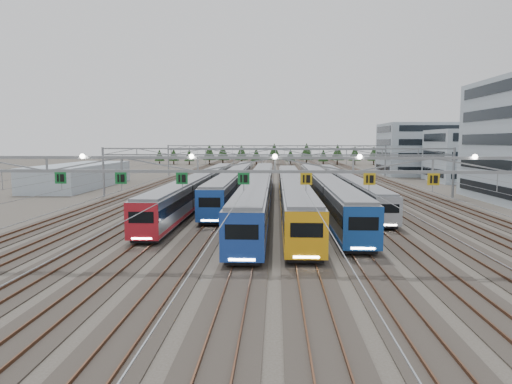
{
  "coord_description": "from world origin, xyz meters",
  "views": [
    {
      "loc": [
        0.08,
        -32.84,
        8.99
      ],
      "look_at": [
        -2.08,
        16.21,
        3.5
      ],
      "focal_mm": 32.0,
      "sensor_mm": 36.0,
      "label": 1
    }
  ],
  "objects_px": {
    "train_c": "(259,189)",
    "west_shed": "(80,176)",
    "train_d": "(292,192)",
    "gantry_near": "(274,168)",
    "train_a": "(202,186)",
    "train_e": "(323,189)",
    "gantry_mid": "(276,158)",
    "train_b": "(235,181)",
    "gantry_far": "(276,151)",
    "depot_bldg_mid": "(465,156)",
    "train_f": "(344,184)",
    "depot_bldg_north": "(425,149)"
  },
  "relations": [
    {
      "from": "train_c",
      "to": "west_shed",
      "type": "distance_m",
      "value": 43.2
    },
    {
      "from": "train_c",
      "to": "train_d",
      "type": "xyz_separation_m",
      "value": [
        4.5,
        -4.16,
        -0.02
      ]
    },
    {
      "from": "train_d",
      "to": "west_shed",
      "type": "distance_m",
      "value": 49.26
    },
    {
      "from": "west_shed",
      "to": "gantry_near",
      "type": "bearing_deg",
      "value": -55.12
    },
    {
      "from": "train_c",
      "to": "train_a",
      "type": "bearing_deg",
      "value": 148.42
    },
    {
      "from": "train_e",
      "to": "gantry_mid",
      "type": "height_order",
      "value": "gantry_mid"
    },
    {
      "from": "train_b",
      "to": "gantry_far",
      "type": "relative_size",
      "value": 1.07
    },
    {
      "from": "train_d",
      "to": "gantry_far",
      "type": "relative_size",
      "value": 1.0
    },
    {
      "from": "train_c",
      "to": "depot_bldg_mid",
      "type": "xyz_separation_m",
      "value": [
        44.27,
        39.19,
        3.44
      ]
    },
    {
      "from": "train_e",
      "to": "train_f",
      "type": "relative_size",
      "value": 1.01
    },
    {
      "from": "train_b",
      "to": "depot_bldg_mid",
      "type": "relative_size",
      "value": 3.76
    },
    {
      "from": "train_a",
      "to": "gantry_far",
      "type": "distance_m",
      "value": 49.86
    },
    {
      "from": "gantry_near",
      "to": "depot_bldg_mid",
      "type": "xyz_separation_m",
      "value": [
        42.06,
        70.38,
        -1.33
      ]
    },
    {
      "from": "gantry_far",
      "to": "west_shed",
      "type": "distance_m",
      "value": 48.98
    },
    {
      "from": "train_b",
      "to": "train_e",
      "type": "height_order",
      "value": "train_e"
    },
    {
      "from": "train_a",
      "to": "gantry_near",
      "type": "relative_size",
      "value": 1.14
    },
    {
      "from": "train_a",
      "to": "train_e",
      "type": "height_order",
      "value": "train_e"
    },
    {
      "from": "train_a",
      "to": "depot_bldg_north",
      "type": "bearing_deg",
      "value": 46.64
    },
    {
      "from": "gantry_mid",
      "to": "gantry_far",
      "type": "height_order",
      "value": "same"
    },
    {
      "from": "train_b",
      "to": "gantry_mid",
      "type": "distance_m",
      "value": 8.62
    },
    {
      "from": "gantry_near",
      "to": "gantry_far",
      "type": "relative_size",
      "value": 1.0
    },
    {
      "from": "gantry_far",
      "to": "train_c",
      "type": "bearing_deg",
      "value": -92.39
    },
    {
      "from": "gantry_far",
      "to": "gantry_near",
      "type": "bearing_deg",
      "value": -90.03
    },
    {
      "from": "train_b",
      "to": "train_a",
      "type": "bearing_deg",
      "value": -123.5
    },
    {
      "from": "depot_bldg_mid",
      "to": "train_c",
      "type": "bearing_deg",
      "value": -138.48
    },
    {
      "from": "gantry_far",
      "to": "train_d",
      "type": "bearing_deg",
      "value": -87.78
    },
    {
      "from": "gantry_mid",
      "to": "depot_bldg_mid",
      "type": "relative_size",
      "value": 3.52
    },
    {
      "from": "train_e",
      "to": "depot_bldg_north",
      "type": "distance_m",
      "value": 67.6
    },
    {
      "from": "train_a",
      "to": "train_e",
      "type": "distance_m",
      "value": 18.7
    },
    {
      "from": "train_c",
      "to": "gantry_far",
      "type": "bearing_deg",
      "value": 87.61
    },
    {
      "from": "gantry_far",
      "to": "train_f",
      "type": "bearing_deg",
      "value": -75.45
    },
    {
      "from": "depot_bldg_north",
      "to": "train_b",
      "type": "bearing_deg",
      "value": -134.57
    },
    {
      "from": "train_b",
      "to": "depot_bldg_mid",
      "type": "xyz_separation_m",
      "value": [
        48.77,
        26.85,
        3.5
      ]
    },
    {
      "from": "train_a",
      "to": "train_d",
      "type": "height_order",
      "value": "train_d"
    },
    {
      "from": "gantry_mid",
      "to": "gantry_far",
      "type": "distance_m",
      "value": 45.0
    },
    {
      "from": "train_b",
      "to": "west_shed",
      "type": "xyz_separation_m",
      "value": [
        -31.6,
        11.41,
        -0.0
      ]
    },
    {
      "from": "gantry_far",
      "to": "train_b",
      "type": "bearing_deg",
      "value": -99.22
    },
    {
      "from": "train_b",
      "to": "train_d",
      "type": "relative_size",
      "value": 1.07
    },
    {
      "from": "gantry_mid",
      "to": "depot_bldg_north",
      "type": "relative_size",
      "value": 2.56
    },
    {
      "from": "train_a",
      "to": "gantry_far",
      "type": "height_order",
      "value": "gantry_far"
    },
    {
      "from": "train_e",
      "to": "gantry_far",
      "type": "distance_m",
      "value": 54.03
    },
    {
      "from": "train_c",
      "to": "gantry_mid",
      "type": "bearing_deg",
      "value": 75.85
    },
    {
      "from": "gantry_mid",
      "to": "train_f",
      "type": "bearing_deg",
      "value": 8.44
    },
    {
      "from": "train_c",
      "to": "depot_bldg_north",
      "type": "bearing_deg",
      "value": 54.83
    },
    {
      "from": "train_b",
      "to": "train_f",
      "type": "xyz_separation_m",
      "value": [
        18.0,
        -1.74,
        -0.27
      ]
    },
    {
      "from": "depot_bldg_north",
      "to": "depot_bldg_mid",
      "type": "bearing_deg",
      "value": -83.19
    },
    {
      "from": "gantry_near",
      "to": "gantry_mid",
      "type": "relative_size",
      "value": 1.0
    },
    {
      "from": "train_e",
      "to": "gantry_near",
      "type": "xyz_separation_m",
      "value": [
        -6.8,
        -31.67,
        4.81
      ]
    },
    {
      "from": "train_d",
      "to": "depot_bldg_north",
      "type": "bearing_deg",
      "value": 59.55
    },
    {
      "from": "train_a",
      "to": "depot_bldg_north",
      "type": "height_order",
      "value": "depot_bldg_north"
    }
  ]
}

